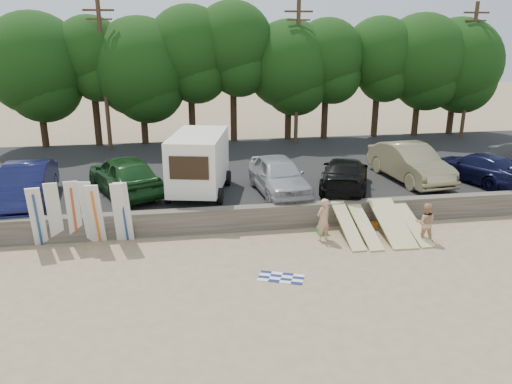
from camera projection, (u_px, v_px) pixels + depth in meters
ground at (345, 255)px, 18.26m from camera, size 120.00×120.00×0.00m
seawall at (322, 214)px, 20.92m from camera, size 44.00×0.50×1.00m
parking_lot at (284, 171)px, 28.02m from camera, size 44.00×14.50×0.70m
treeline at (263, 59)px, 32.81m from camera, size 34.39×6.63×9.07m
utility_poles at (297, 71)px, 31.94m from camera, size 25.80×0.26×9.00m
box_trailer at (199, 161)px, 22.46m from camera, size 3.24×4.72×2.77m
car_0 at (27, 185)px, 21.29m from camera, size 2.11×5.33×1.73m
car_1 at (124, 174)px, 22.67m from camera, size 4.09×5.72×1.81m
car_2 at (279, 176)px, 22.67m from camera, size 2.41×5.15×1.71m
car_3 at (345, 174)px, 23.34m from camera, size 3.83×5.55×1.49m
car_4 at (410, 163)px, 24.69m from camera, size 2.45×5.65×1.81m
car_5 at (479, 167)px, 24.58m from camera, size 3.47×5.36×1.44m
surfboard_upright_0 at (37, 217)px, 18.42m from camera, size 0.63×0.92×2.49m
surfboard_upright_1 at (54, 214)px, 18.69m from camera, size 0.57×0.65×2.56m
surfboard_upright_2 at (74, 212)px, 18.84m from camera, size 0.56×0.58×2.57m
surfboard_upright_3 at (89, 212)px, 18.82m from camera, size 0.58×0.62×2.56m
surfboard_upright_4 at (96, 214)px, 18.73m from camera, size 0.53×0.84×2.50m
surfboard_upright_5 at (120, 213)px, 18.85m from camera, size 0.51×0.78×2.52m
surfboard_upright_6 at (124, 212)px, 18.90m from camera, size 0.57×0.75×2.54m
surfboard_low_0 at (348, 225)px, 19.64m from camera, size 0.56×2.86×1.05m
surfboard_low_1 at (364, 226)px, 19.68m from camera, size 0.56×2.88×0.97m
surfboard_low_2 at (386, 223)px, 19.77m from camera, size 0.56×2.84×1.10m
surfboard_low_3 at (398, 222)px, 19.81m from camera, size 0.56×2.83×1.12m
surfboard_low_4 at (412, 223)px, 19.99m from camera, size 0.56×2.89×0.93m
beachgoer_a at (323, 220)px, 19.28m from camera, size 0.74×0.64×1.71m
beachgoer_b at (425, 223)px, 19.18m from camera, size 0.92×0.82×1.57m
cooler at (322, 230)px, 20.10m from camera, size 0.40×0.33×0.32m
gear_bag at (374, 225)px, 20.80m from camera, size 0.34×0.30×0.22m
beach_towel at (281, 278)px, 16.53m from camera, size 1.95×1.95×0.00m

